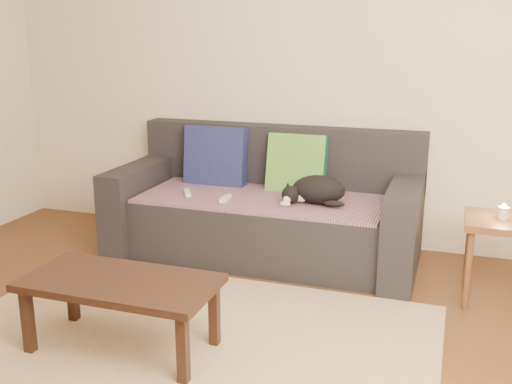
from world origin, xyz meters
TOP-DOWN VIEW (x-y plane):
  - ground at (0.00, 0.00)m, footprint 4.50×4.50m
  - back_wall at (0.00, 2.00)m, footprint 4.50×0.04m
  - sofa at (0.00, 1.57)m, footprint 2.10×0.94m
  - throw_blanket at (0.00, 1.48)m, footprint 1.66×0.74m
  - cushion_navy at (-0.45, 1.74)m, footprint 0.46×0.17m
  - cushion_green at (0.17, 1.74)m, footprint 0.41×0.19m
  - cat at (0.38, 1.45)m, footprint 0.43×0.31m
  - wii_remote_a at (-0.51, 1.36)m, footprint 0.11×0.15m
  - wii_remote_b at (-0.20, 1.31)m, footprint 0.04×0.15m
  - side_table at (1.51, 1.24)m, footprint 0.41×0.41m
  - candle at (1.51, 1.24)m, footprint 0.06×0.06m
  - rug at (0.00, 0.15)m, footprint 2.50×1.80m
  - coffee_table at (-0.26, 0.06)m, footprint 0.94×0.47m

SIDE VIEW (x-z plane):
  - ground at x=0.00m, z-range 0.00..0.00m
  - rug at x=0.00m, z-range 0.00..0.01m
  - sofa at x=0.00m, z-range -0.13..0.74m
  - coffee_table at x=-0.26m, z-range 0.14..0.52m
  - side_table at x=1.51m, z-range 0.16..0.67m
  - throw_blanket at x=0.00m, z-range 0.42..0.44m
  - wii_remote_a at x=-0.51m, z-range 0.44..0.47m
  - wii_remote_b at x=-0.20m, z-range 0.44..0.47m
  - cat at x=0.38m, z-range 0.44..0.62m
  - candle at x=1.51m, z-range 0.50..0.59m
  - cushion_navy at x=-0.45m, z-range 0.39..0.87m
  - cushion_green at x=0.17m, z-range 0.42..0.84m
  - back_wall at x=0.00m, z-range 0.00..2.60m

